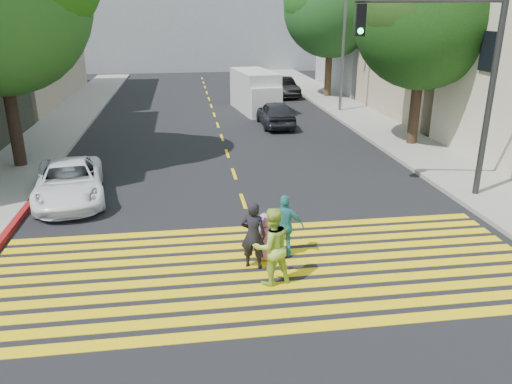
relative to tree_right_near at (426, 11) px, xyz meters
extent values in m
plane|color=black|center=(-8.77, -12.20, -5.98)|extent=(120.00, 120.00, 0.00)
cube|color=gray|center=(-17.27, 9.80, -5.91)|extent=(3.00, 40.00, 0.15)
cube|color=gray|center=(-0.27, 2.80, -5.91)|extent=(3.00, 60.00, 0.15)
cube|color=maroon|center=(-15.67, -6.20, -5.90)|extent=(0.20, 8.00, 0.16)
cube|color=yellow|center=(-8.77, -13.40, -5.98)|extent=(13.40, 0.35, 0.01)
cube|color=yellow|center=(-8.77, -12.85, -5.98)|extent=(13.40, 0.35, 0.01)
cube|color=yellow|center=(-8.77, -12.30, -5.98)|extent=(13.40, 0.35, 0.01)
cube|color=yellow|center=(-8.77, -11.75, -5.98)|extent=(13.40, 0.35, 0.01)
cube|color=yellow|center=(-8.77, -11.20, -5.98)|extent=(13.40, 0.35, 0.01)
cube|color=yellow|center=(-8.77, -10.65, -5.98)|extent=(13.40, 0.35, 0.01)
cube|color=yellow|center=(-8.77, -10.10, -5.98)|extent=(13.40, 0.35, 0.01)
cube|color=yellow|center=(-8.77, -9.55, -5.98)|extent=(13.40, 0.35, 0.01)
cube|color=yellow|center=(-8.77, -9.00, -5.98)|extent=(13.40, 0.35, 0.01)
cube|color=yellow|center=(-8.77, -8.45, -5.98)|extent=(13.40, 0.35, 0.01)
cube|color=yellow|center=(-8.77, -6.20, -5.98)|extent=(0.12, 1.40, 0.01)
cube|color=yellow|center=(-8.77, -3.20, -5.98)|extent=(0.12, 1.40, 0.01)
cube|color=yellow|center=(-8.77, -0.20, -5.98)|extent=(0.12, 1.40, 0.01)
cube|color=yellow|center=(-8.77, 2.80, -5.98)|extent=(0.12, 1.40, 0.01)
cube|color=yellow|center=(-8.77, 5.80, -5.98)|extent=(0.12, 1.40, 0.01)
cube|color=yellow|center=(-8.77, 8.80, -5.98)|extent=(0.12, 1.40, 0.01)
cube|color=yellow|center=(-8.77, 11.80, -5.98)|extent=(0.12, 1.40, 0.01)
cube|color=yellow|center=(-8.77, 14.80, -5.98)|extent=(0.12, 1.40, 0.01)
cube|color=yellow|center=(-8.77, 17.80, -5.98)|extent=(0.12, 1.40, 0.01)
cube|color=yellow|center=(-8.77, 20.80, -5.98)|extent=(0.12, 1.40, 0.01)
cube|color=yellow|center=(-8.77, 23.80, -5.98)|extent=(0.12, 1.40, 0.01)
cube|color=yellow|center=(-8.77, 26.80, -5.98)|extent=(0.12, 1.40, 0.01)
cube|color=tan|center=(6.23, 6.80, -0.98)|extent=(10.00, 10.00, 10.00)
cube|color=gray|center=(6.23, 17.80, -0.98)|extent=(10.00, 10.00, 10.00)
cube|color=gray|center=(-8.77, 35.80, 0.02)|extent=(30.00, 8.00, 12.00)
cylinder|color=black|center=(-17.18, -1.22, -4.18)|extent=(0.63, 0.63, 3.61)
cylinder|color=black|center=(-0.07, -0.06, -4.37)|extent=(0.59, 0.59, 3.23)
sphere|color=black|center=(-0.07, -0.06, -0.33)|extent=(7.56, 7.56, 6.07)
sphere|color=#17340E|center=(-1.02, -0.57, 0.28)|extent=(5.30, 5.30, 4.25)
cylinder|color=#473417|center=(-0.13, 14.10, -4.24)|extent=(0.54, 0.54, 3.48)
sphere|color=#123C19|center=(-0.13, 14.10, 0.15)|extent=(7.41, 7.41, 6.63)
imported|color=black|center=(-9.06, -10.74, -5.12)|extent=(0.73, 0.60, 1.72)
imported|color=#B2D948|center=(-8.75, -11.55, -5.05)|extent=(1.05, 0.90, 1.86)
imported|color=#C36FA3|center=(-8.72, -10.39, -5.36)|extent=(0.65, 0.46, 1.25)
imported|color=teal|center=(-8.17, -10.23, -5.16)|extent=(1.04, 0.65, 1.64)
imported|color=white|center=(-14.45, -5.25, -5.34)|extent=(2.85, 4.91, 1.28)
imported|color=black|center=(-5.63, 5.04, -5.28)|extent=(1.71, 4.16, 1.41)
imported|color=#B3B7BE|center=(-5.52, 16.24, -5.28)|extent=(2.06, 4.85, 1.39)
imported|color=black|center=(-3.29, 15.02, -5.28)|extent=(2.02, 4.42, 1.41)
cube|color=silver|center=(-6.13, 9.81, -4.74)|extent=(2.64, 5.20, 2.49)
cube|color=silver|center=(-5.84, 7.64, -5.09)|extent=(2.03, 1.44, 1.79)
cylinder|color=black|center=(-6.68, 7.93, -5.63)|extent=(0.34, 0.72, 0.70)
cylinder|color=black|center=(-5.10, 8.14, -5.63)|extent=(0.34, 0.72, 0.70)
cylinder|color=black|center=(-7.16, 11.48, -5.63)|extent=(0.34, 0.72, 0.70)
cylinder|color=black|center=(-5.58, 11.69, -5.63)|extent=(0.34, 0.72, 0.70)
cylinder|color=#2A2A2C|center=(-0.93, -6.95, -2.63)|extent=(0.24, 0.24, 6.71)
cylinder|color=#363636|center=(-3.12, -6.52, 0.28)|extent=(4.42, 0.99, 0.13)
cube|color=black|center=(-5.10, -6.14, -0.28)|extent=(0.34, 0.34, 0.94)
sphere|color=green|center=(-5.13, -6.29, -0.59)|extent=(0.21, 0.21, 0.18)
cylinder|color=#5F5F60|center=(-0.94, 8.39, -1.18)|extent=(0.19, 0.19, 9.59)
camera|label=1|loc=(-10.55, -21.61, -0.05)|focal=35.00mm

